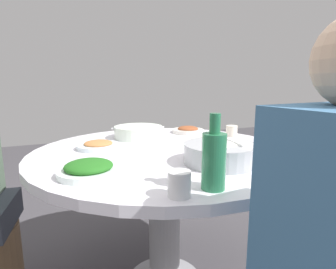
{
  "coord_description": "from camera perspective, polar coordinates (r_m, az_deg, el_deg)",
  "views": [
    {
      "loc": [
        1.19,
        -0.49,
        1.07
      ],
      "look_at": [
        -0.0,
        0.02,
        0.82
      ],
      "focal_mm": 29.2,
      "sensor_mm": 36.0,
      "label": 1
    }
  ],
  "objects": [
    {
      "name": "round_dining_table",
      "position": [
        1.36,
        -0.76,
        -8.69
      ],
      "size": [
        1.25,
        1.25,
        0.75
      ],
      "color": "#99999E",
      "rests_on": "ground"
    },
    {
      "name": "rice_bowl",
      "position": [
        1.11,
        10.9,
        -3.83
      ],
      "size": [
        0.29,
        0.29,
        0.09
      ],
      "color": "#B2B5BA",
      "rests_on": "round_dining_table"
    },
    {
      "name": "soup_bowl",
      "position": [
        1.6,
        -6.2,
        0.46
      ],
      "size": [
        0.28,
        0.3,
        0.07
      ],
      "color": "white",
      "rests_on": "round_dining_table"
    },
    {
      "name": "dish_greens",
      "position": [
        1.0,
        -16.18,
        -6.88
      ],
      "size": [
        0.22,
        0.22,
        0.05
      ],
      "color": "white",
      "rests_on": "round_dining_table"
    },
    {
      "name": "dish_tofu_braise",
      "position": [
        1.38,
        -14.32,
        -2.17
      ],
      "size": [
        0.21,
        0.21,
        0.04
      ],
      "color": "silver",
      "rests_on": "round_dining_table"
    },
    {
      "name": "dish_stirfry",
      "position": [
        1.76,
        4.19,
        0.94
      ],
      "size": [
        0.2,
        0.2,
        0.04
      ],
      "color": "silver",
      "rests_on": "round_dining_table"
    },
    {
      "name": "dish_shrimp",
      "position": [
        1.45,
        8.29,
        -1.44
      ],
      "size": [
        0.19,
        0.19,
        0.04
      ],
      "color": "silver",
      "rests_on": "round_dining_table"
    },
    {
      "name": "green_bottle",
      "position": [
        0.83,
        9.55,
        -5.1
      ],
      "size": [
        0.07,
        0.07,
        0.23
      ],
      "color": "#29764B",
      "rests_on": "round_dining_table"
    },
    {
      "name": "tea_cup_near",
      "position": [
        0.78,
        2.36,
        -10.29
      ],
      "size": [
        0.07,
        0.07,
        0.07
      ],
      "primitive_type": "cylinder",
      "color": "white",
      "rests_on": "round_dining_table"
    },
    {
      "name": "tea_cup_far",
      "position": [
        1.66,
        13.13,
        0.67
      ],
      "size": [
        0.07,
        0.07,
        0.07
      ],
      "primitive_type": "cylinder",
      "color": "beige",
      "rests_on": "round_dining_table"
    }
  ]
}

